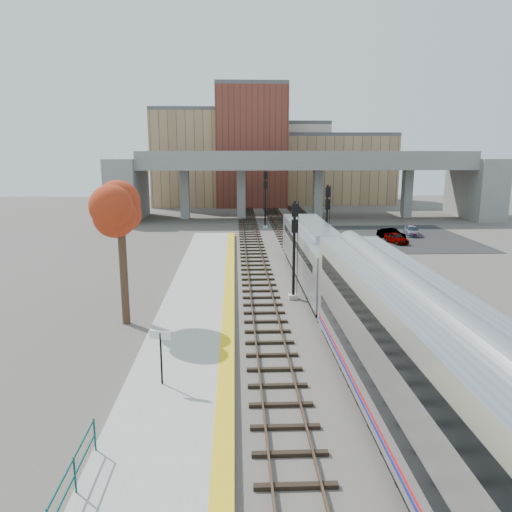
# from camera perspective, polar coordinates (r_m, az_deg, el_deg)

# --- Properties ---
(ground) EXTENTS (160.00, 160.00, 0.00)m
(ground) POSITION_cam_1_polar(r_m,az_deg,el_deg) (28.55, 7.70, -7.90)
(ground) COLOR #47423D
(ground) RESTS_ON ground
(platform) EXTENTS (4.50, 60.00, 0.35)m
(platform) POSITION_cam_1_polar(r_m,az_deg,el_deg) (28.16, -7.12, -7.79)
(platform) COLOR #9E9E99
(platform) RESTS_ON ground
(yellow_strip) EXTENTS (0.70, 60.00, 0.01)m
(yellow_strip) POSITION_cam_1_polar(r_m,az_deg,el_deg) (28.01, -3.22, -7.44)
(yellow_strip) COLOR yellow
(yellow_strip) RESTS_ON platform
(tracks) EXTENTS (10.70, 95.00, 0.25)m
(tracks) POSITION_cam_1_polar(r_m,az_deg,el_deg) (40.50, 5.94, -1.74)
(tracks) COLOR black
(tracks) RESTS_ON ground
(overpass) EXTENTS (54.00, 12.00, 9.50)m
(overpass) POSITION_cam_1_polar(r_m,az_deg,el_deg) (72.18, 5.47, 8.93)
(overpass) COLOR slate
(overpass) RESTS_ON ground
(buildings_far) EXTENTS (43.00, 21.00, 20.60)m
(buildings_far) POSITION_cam_1_polar(r_m,az_deg,el_deg) (93.19, 1.39, 10.95)
(buildings_far) COLOR tan
(buildings_far) RESTS_ON ground
(parking_lot) EXTENTS (14.00, 18.00, 0.04)m
(parking_lot) POSITION_cam_1_polar(r_m,az_deg,el_deg) (58.40, 16.51, 2.03)
(parking_lot) COLOR black
(parking_lot) RESTS_ON ground
(locomotive) EXTENTS (3.02, 19.05, 4.10)m
(locomotive) POSITION_cam_1_polar(r_m,az_deg,el_deg) (36.84, 6.85, 0.36)
(locomotive) COLOR #A8AAB2
(locomotive) RESTS_ON ground
(coach) EXTENTS (3.03, 25.00, 5.00)m
(coach) POSITION_cam_1_polar(r_m,az_deg,el_deg) (15.86, 20.42, -14.55)
(coach) COLOR #A8AAB2
(coach) RESTS_ON ground
(signal_mast_near) EXTENTS (0.60, 0.64, 6.50)m
(signal_mast_near) POSITION_cam_1_polar(r_m,az_deg,el_deg) (32.42, 4.37, 0.32)
(signal_mast_near) COLOR #9E9E99
(signal_mast_near) RESTS_ON ground
(signal_mast_mid) EXTENTS (0.60, 0.64, 6.76)m
(signal_mast_mid) POSITION_cam_1_polar(r_m,az_deg,el_deg) (43.52, 8.08, 3.50)
(signal_mast_mid) COLOR #9E9E99
(signal_mast_mid) RESTS_ON ground
(signal_mast_far) EXTENTS (0.60, 0.64, 7.18)m
(signal_mast_far) POSITION_cam_1_polar(r_m,az_deg,el_deg) (62.65, 1.07, 6.47)
(signal_mast_far) COLOR #9E9E99
(signal_mast_far) RESTS_ON ground
(station_sign) EXTENTS (0.89, 0.26, 2.27)m
(station_sign) POSITION_cam_1_polar(r_m,az_deg,el_deg) (20.66, -10.84, -10.10)
(station_sign) COLOR black
(station_sign) RESTS_ON platform
(tree) EXTENTS (3.60, 3.60, 8.94)m
(tree) POSITION_cam_1_polar(r_m,az_deg,el_deg) (28.16, -15.28, 5.39)
(tree) COLOR #382619
(tree) RESTS_ON ground
(car_a) EXTENTS (2.09, 3.48, 1.11)m
(car_a) POSITION_cam_1_polar(r_m,az_deg,el_deg) (54.44, 15.75, 1.99)
(car_a) COLOR #99999E
(car_a) RESTS_ON parking_lot
(car_b) EXTENTS (2.58, 3.61, 1.13)m
(car_b) POSITION_cam_1_polar(r_m,az_deg,el_deg) (56.93, 15.20, 2.46)
(car_b) COLOR #99999E
(car_b) RESTS_ON parking_lot
(car_c) EXTENTS (2.07, 3.88, 1.07)m
(car_c) POSITION_cam_1_polar(r_m,az_deg,el_deg) (59.92, 17.41, 2.76)
(car_c) COLOR #99999E
(car_c) RESTS_ON parking_lot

